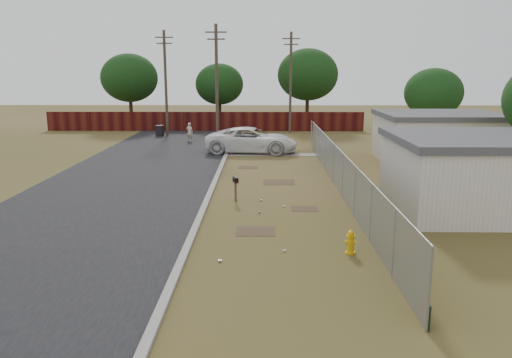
{
  "coord_description": "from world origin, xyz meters",
  "views": [
    {
      "loc": [
        -0.57,
        -22.14,
        5.71
      ],
      "look_at": [
        -0.83,
        -1.2,
        1.1
      ],
      "focal_mm": 35.0,
      "sensor_mm": 36.0,
      "label": 1
    }
  ],
  "objects_px": {
    "mailbox": "(236,182)",
    "pickup_truck": "(252,140)",
    "fire_hydrant": "(351,242)",
    "pedestrian": "(190,132)",
    "trash_bin": "(160,131)"
  },
  "relations": [
    {
      "from": "fire_hydrant",
      "to": "pedestrian",
      "type": "relative_size",
      "value": 0.53
    },
    {
      "from": "pedestrian",
      "to": "trash_bin",
      "type": "xyz_separation_m",
      "value": [
        -3.07,
        3.08,
        -0.27
      ]
    },
    {
      "from": "fire_hydrant",
      "to": "pedestrian",
      "type": "distance_m",
      "value": 26.69
    },
    {
      "from": "pedestrian",
      "to": "trash_bin",
      "type": "bearing_deg",
      "value": -31.9
    },
    {
      "from": "fire_hydrant",
      "to": "pedestrian",
      "type": "xyz_separation_m",
      "value": [
        -8.69,
        25.23,
        0.38
      ]
    },
    {
      "from": "fire_hydrant",
      "to": "pickup_truck",
      "type": "distance_m",
      "value": 19.95
    },
    {
      "from": "mailbox",
      "to": "pedestrian",
      "type": "bearing_deg",
      "value": 104.07
    },
    {
      "from": "fire_hydrant",
      "to": "mailbox",
      "type": "xyz_separation_m",
      "value": [
        -3.97,
        6.41,
        0.49
      ]
    },
    {
      "from": "fire_hydrant",
      "to": "pickup_truck",
      "type": "xyz_separation_m",
      "value": [
        -3.53,
        19.63,
        0.51
      ]
    },
    {
      "from": "mailbox",
      "to": "pickup_truck",
      "type": "distance_m",
      "value": 13.23
    },
    {
      "from": "mailbox",
      "to": "pickup_truck",
      "type": "xyz_separation_m",
      "value": [
        0.44,
        13.22,
        0.02
      ]
    },
    {
      "from": "mailbox",
      "to": "pedestrian",
      "type": "relative_size",
      "value": 0.72
    },
    {
      "from": "pedestrian",
      "to": "pickup_truck",
      "type": "bearing_deg",
      "value": 145.89
    },
    {
      "from": "mailbox",
      "to": "fire_hydrant",
      "type": "bearing_deg",
      "value": -58.22
    },
    {
      "from": "pickup_truck",
      "to": "fire_hydrant",
      "type": "bearing_deg",
      "value": -164.39
    }
  ]
}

